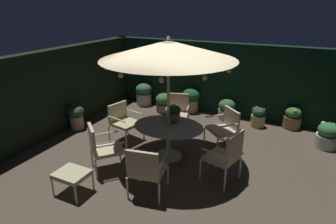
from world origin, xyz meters
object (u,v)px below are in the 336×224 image
object	(u,v)px
patio_dining_table	(168,132)
potted_plant_back_left	(258,117)
potted_plant_right_near	(144,94)
potted_plant_left_near	(76,116)
potted_plant_right_far	(191,99)
potted_plant_back_center	(293,118)
potted_plant_back_right	(328,135)
potted_plant_left_far	(164,102)
potted_plant_front_corner	(227,109)
ottoman_footrest	(72,175)
patio_chair_east	(178,111)
patio_chair_northeast	(225,126)
patio_chair_south	(102,146)
patio_chair_southeast	(123,119)
centerpiece_planter	(174,112)
patio_chair_north	(227,153)
patio_chair_southwest	(146,168)
patio_umbrella	(168,50)

from	to	relation	value
patio_dining_table	potted_plant_back_left	distance (m)	3.01
potted_plant_right_near	potted_plant_left_near	size ratio (longest dim) A/B	1.12
potted_plant_right_far	potted_plant_left_near	bearing A→B (deg)	-131.70
potted_plant_back_center	potted_plant_back_right	bearing A→B (deg)	-46.05
potted_plant_back_right	potted_plant_left_far	distance (m)	4.55
potted_plant_front_corner	potted_plant_left_near	xyz separation A→B (m)	(-3.48, -2.44, 0.05)
ottoman_footrest	potted_plant_back_center	size ratio (longest dim) A/B	0.97
ottoman_footrest	potted_plant_left_near	distance (m)	2.92
patio_chair_east	patio_chair_northeast	bearing A→B (deg)	-14.24
potted_plant_left_near	potted_plant_back_center	xyz separation A→B (m)	(5.26, 2.58, -0.06)
patio_chair_south	potted_plant_back_left	size ratio (longest dim) A/B	1.82
patio_chair_south	potted_plant_left_near	world-z (taller)	patio_chair_south
patio_chair_southeast	potted_plant_back_center	distance (m)	4.54
potted_plant_back_right	potted_plant_left_near	bearing A→B (deg)	-164.04
patio_chair_east	patio_chair_southeast	size ratio (longest dim) A/B	1.08
centerpiece_planter	potted_plant_right_near	bearing A→B (deg)	131.25
patio_chair_south	patio_chair_southeast	bearing A→B (deg)	107.44
ottoman_footrest	potted_plant_right_far	xyz separation A→B (m)	(0.38, 4.78, 0.03)
patio_chair_northeast	potted_plant_right_near	distance (m)	3.69
patio_chair_east	potted_plant_back_center	xyz separation A→B (m)	(2.73, 1.51, -0.28)
centerpiece_planter	patio_chair_east	bearing A→B (deg)	109.15
patio_chair_northeast	patio_chair_east	xyz separation A→B (m)	(-1.35, 0.34, 0.04)
patio_chair_north	patio_chair_southeast	xyz separation A→B (m)	(-2.76, 0.69, -0.07)
patio_dining_table	patio_chair_southwest	distance (m)	1.42
potted_plant_back_left	potted_plant_left_near	bearing A→B (deg)	-152.55
patio_umbrella	patio_chair_northeast	distance (m)	2.31
centerpiece_planter	potted_plant_right_far	bearing A→B (deg)	103.13
patio_chair_southwest	potted_plant_left_far	distance (m)	4.23
centerpiece_planter	patio_chair_north	xyz separation A→B (m)	(1.35, -0.57, -0.41)
centerpiece_planter	potted_plant_back_left	distance (m)	2.90
patio_chair_southeast	ottoman_footrest	size ratio (longest dim) A/B	1.59
potted_plant_right_far	potted_plant_right_near	size ratio (longest dim) A/B	1.02
patio_dining_table	potted_plant_front_corner	distance (m)	2.82
patio_chair_southeast	potted_plant_right_near	bearing A→B (deg)	109.29
patio_chair_northeast	patio_chair_south	size ratio (longest dim) A/B	0.92
centerpiece_planter	potted_plant_left_far	distance (m)	2.78
patio_chair_northeast	ottoman_footrest	world-z (taller)	patio_chair_northeast
patio_chair_south	potted_plant_left_far	distance (m)	3.61
patio_chair_southeast	potted_plant_right_far	distance (m)	2.69
patio_umbrella	patio_chair_south	size ratio (longest dim) A/B	2.72
patio_umbrella	potted_plant_left_near	distance (m)	3.54
patio_chair_north	patio_chair_south	world-z (taller)	patio_chair_north
patio_chair_south	potted_plant_right_near	bearing A→B (deg)	108.63
patio_dining_table	potted_plant_back_center	size ratio (longest dim) A/B	2.61
patio_chair_east	patio_chair_north	bearing A→B (deg)	-44.82
potted_plant_left_near	patio_chair_south	bearing A→B (deg)	-35.04
patio_chair_southeast	potted_plant_back_right	bearing A→B (deg)	20.74
centerpiece_planter	potted_plant_back_left	size ratio (longest dim) A/B	0.77
potted_plant_back_left	potted_plant_back_right	bearing A→B (deg)	-18.16
potted_plant_front_corner	patio_chair_east	bearing A→B (deg)	-124.87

